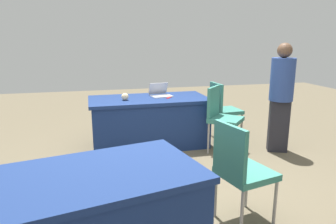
{
  "coord_description": "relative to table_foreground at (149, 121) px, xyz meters",
  "views": [
    {
      "loc": [
        0.73,
        3.14,
        1.68
      ],
      "look_at": [
        -0.05,
        -0.03,
        0.9
      ],
      "focal_mm": 33.38,
      "sensor_mm": 36.0,
      "label": 1
    }
  ],
  "objects": [
    {
      "name": "chair_aisle",
      "position": [
        -0.99,
        0.54,
        0.19
      ],
      "size": [
        0.62,
        0.62,
        0.98
      ],
      "rotation": [
        0.0,
        0.0,
        0.83
      ],
      "color": "#9E9993",
      "rests_on": "ground"
    },
    {
      "name": "yarn_ball",
      "position": [
        0.38,
        0.09,
        0.43
      ],
      "size": [
        0.11,
        0.11,
        0.11
      ],
      "primitive_type": "sphere",
      "color": "beige",
      "rests_on": "table_foreground"
    },
    {
      "name": "table_foreground",
      "position": [
        0.0,
        0.0,
        0.0
      ],
      "size": [
        1.84,
        0.91,
        0.76
      ],
      "rotation": [
        0.0,
        0.0,
        0.01
      ],
      "color": "navy",
      "rests_on": "ground"
    },
    {
      "name": "chair_tucked_right",
      "position": [
        -1.26,
        -0.04,
        0.16
      ],
      "size": [
        0.47,
        0.47,
        0.95
      ],
      "rotation": [
        0.0,
        0.0,
        1.65
      ],
      "color": "#9E9993",
      "rests_on": "ground"
    },
    {
      "name": "person_presenter",
      "position": [
        -1.83,
        0.73,
        0.51
      ],
      "size": [
        0.45,
        0.45,
        1.61
      ],
      "rotation": [
        0.0,
        0.0,
        5.87
      ],
      "color": "#26262D",
      "rests_on": "ground"
    },
    {
      "name": "scissors_red",
      "position": [
        -0.32,
        0.06,
        0.38
      ],
      "size": [
        0.13,
        0.17,
        0.01
      ],
      "primitive_type": "cube",
      "rotation": [
        0.0,
        0.0,
        0.95
      ],
      "color": "red",
      "rests_on": "table_foreground"
    },
    {
      "name": "ground_plane",
      "position": [
        0.12,
        1.57,
        -0.38
      ],
      "size": [
        14.4,
        14.4,
        0.0
      ],
      "primitive_type": "plane",
      "color": "brown"
    },
    {
      "name": "table_back_left",
      "position": [
        0.85,
        2.63,
        -0.0
      ],
      "size": [
        1.61,
        1.19,
        0.76
      ],
      "rotation": [
        0.0,
        0.0,
        0.22
      ],
      "color": "navy",
      "rests_on": "ground"
    },
    {
      "name": "laptop_silver",
      "position": [
        -0.21,
        -0.1,
        0.42
      ],
      "size": [
        0.36,
        0.35,
        0.21
      ],
      "rotation": [
        0.0,
        0.0,
        0.18
      ],
      "color": "silver",
      "rests_on": "table_foreground"
    },
    {
      "name": "chair_near_front",
      "position": [
        -0.39,
        2.35,
        0.17
      ],
      "size": [
        0.53,
        0.53,
        0.96
      ],
      "rotation": [
        0.0,
        0.0,
        1.8
      ],
      "color": "#9E9993",
      "rests_on": "ground"
    }
  ]
}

